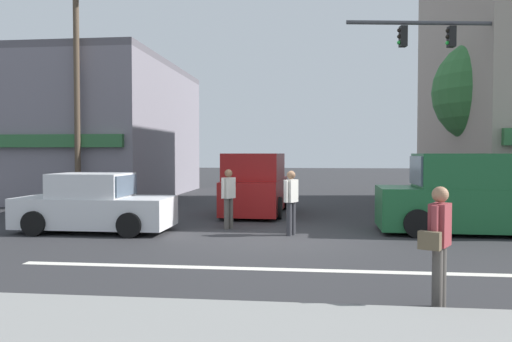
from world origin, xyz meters
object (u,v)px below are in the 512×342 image
(traffic_light_mast, at_px, (474,84))
(van_crossing_center, at_px, (471,195))
(utility_pole_near_left, at_px, (77,93))
(van_approaching_near, at_px, (256,185))
(pedestrian_far_side, at_px, (291,199))
(pedestrian_foreground_with_bag, at_px, (439,240))
(pedestrian_mid_crossing, at_px, (229,195))
(utility_pole_far_right, at_px, (460,111))
(sedan_crossing_leftbound, at_px, (95,205))
(street_tree, at_px, (488,92))

(traffic_light_mast, relative_size, van_crossing_center, 1.34)
(utility_pole_near_left, distance_m, traffic_light_mast, 13.89)
(van_approaching_near, height_order, pedestrian_far_side, van_approaching_near)
(pedestrian_foreground_with_bag, xyz_separation_m, pedestrian_mid_crossing, (-4.04, 6.82, -0.00))
(pedestrian_foreground_with_bag, bearing_deg, pedestrian_far_side, 110.91)
(utility_pole_near_left, bearing_deg, pedestrian_mid_crossing, -33.45)
(utility_pole_near_left, xyz_separation_m, pedestrian_far_side, (8.34, -5.25, -3.45))
(pedestrian_far_side, bearing_deg, van_approaching_near, 107.68)
(utility_pole_far_right, height_order, van_crossing_center, utility_pole_far_right)
(pedestrian_far_side, bearing_deg, pedestrian_foreground_with_bag, -69.09)
(traffic_light_mast, xyz_separation_m, sedan_crossing_leftbound, (-10.59, -2.63, -3.46))
(street_tree, xyz_separation_m, pedestrian_mid_crossing, (-8.62, -5.09, -3.39))
(van_crossing_center, relative_size, pedestrian_mid_crossing, 2.78)
(utility_pole_near_left, relative_size, van_approaching_near, 1.83)
(van_crossing_center, height_order, pedestrian_far_side, van_crossing_center)
(street_tree, xyz_separation_m, utility_pole_near_left, (-15.17, -0.76, 0.06))
(street_tree, height_order, pedestrian_far_side, street_tree)
(utility_pole_near_left, xyz_separation_m, van_approaching_near, (6.91, -0.77, -3.39))
(pedestrian_mid_crossing, bearing_deg, van_crossing_center, -0.60)
(utility_pole_near_left, height_order, pedestrian_mid_crossing, utility_pole_near_left)
(street_tree, distance_m, pedestrian_far_side, 9.71)
(pedestrian_foreground_with_bag, bearing_deg, traffic_light_mast, 70.34)
(utility_pole_far_right, bearing_deg, pedestrian_mid_crossing, -137.62)
(utility_pole_near_left, relative_size, pedestrian_mid_crossing, 5.09)
(pedestrian_foreground_with_bag, relative_size, pedestrian_mid_crossing, 1.00)
(van_approaching_near, bearing_deg, pedestrian_foreground_with_bag, -70.47)
(pedestrian_mid_crossing, xyz_separation_m, pedestrian_far_side, (1.79, -0.93, 0.00))
(street_tree, height_order, pedestrian_foreground_with_bag, street_tree)
(utility_pole_far_right, height_order, van_approaching_near, utility_pole_far_right)
(van_crossing_center, distance_m, van_approaching_near, 7.13)
(van_approaching_near, bearing_deg, pedestrian_far_side, -72.32)
(van_approaching_near, relative_size, pedestrian_foreground_with_bag, 2.78)
(utility_pole_far_right, distance_m, traffic_light_mast, 6.04)
(street_tree, bearing_deg, sedan_crossing_leftbound, -153.63)
(traffic_light_mast, height_order, van_crossing_center, traffic_light_mast)
(sedan_crossing_leftbound, height_order, pedestrian_mid_crossing, pedestrian_mid_crossing)
(sedan_crossing_leftbound, xyz_separation_m, pedestrian_mid_crossing, (3.50, 0.92, 0.24))
(traffic_light_mast, relative_size, van_approaching_near, 1.34)
(street_tree, relative_size, van_crossing_center, 1.36)
(utility_pole_near_left, distance_m, utility_pole_far_right, 15.26)
(sedan_crossing_leftbound, bearing_deg, van_approaching_near, 49.18)
(utility_pole_near_left, relative_size, van_crossing_center, 1.83)
(traffic_light_mast, relative_size, pedestrian_far_side, 3.71)
(street_tree, height_order, utility_pole_near_left, utility_pole_near_left)
(traffic_light_mast, distance_m, sedan_crossing_leftbound, 11.45)
(utility_pole_near_left, bearing_deg, pedestrian_foreground_with_bag, -46.46)
(pedestrian_far_side, bearing_deg, street_tree, 41.40)
(utility_pole_near_left, bearing_deg, street_tree, 2.88)
(street_tree, distance_m, utility_pole_far_right, 2.58)
(van_approaching_near, height_order, sedan_crossing_leftbound, van_approaching_near)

